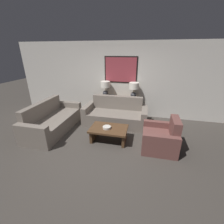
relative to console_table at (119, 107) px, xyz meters
name	(u,v)px	position (x,y,z in m)	size (l,w,h in m)	color
ground_plane	(102,151)	(0.00, -2.24, -0.37)	(20.00, 20.00, 0.00)	#3D3833
back_wall	(121,80)	(0.00, 0.26, 0.97)	(8.11, 0.12, 2.65)	beige
console_table	(119,107)	(0.00, 0.00, 0.00)	(1.51, 0.37, 0.73)	brown
table_lamp_left	(105,87)	(-0.52, 0.00, 0.73)	(0.34, 0.34, 0.58)	#333338
table_lamp_right	(134,89)	(0.52, 0.00, 0.73)	(0.34, 0.34, 0.58)	#333338
couch_by_back_wall	(115,115)	(0.00, -0.65, -0.07)	(2.08, 0.91, 0.89)	slate
couch_by_side	(53,121)	(-1.81, -1.53, -0.07)	(0.91, 2.08, 0.89)	slate
coffee_table	(109,132)	(0.04, -1.74, -0.08)	(1.00, 0.66, 0.40)	#4C331E
decorative_bowl	(107,127)	(0.00, -1.78, 0.06)	(0.22, 0.22, 0.06)	beige
armchair_near_back_wall	(161,138)	(1.41, -1.77, -0.08)	(0.83, 0.90, 0.84)	brown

